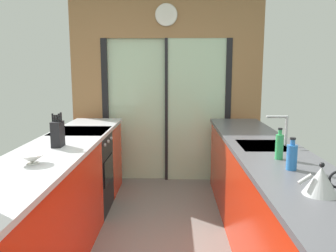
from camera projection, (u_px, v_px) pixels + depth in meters
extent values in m
cube|color=slate|center=(162.00, 240.00, 3.22)|extent=(5.04, 7.60, 0.02)
cube|color=olive|center=(166.00, 12.00, 4.61)|extent=(2.64, 0.08, 0.70)
cube|color=#B2D1AD|center=(137.00, 111.00, 4.86)|extent=(0.80, 0.02, 2.00)
cube|color=#B2D1AD|center=(196.00, 111.00, 4.80)|extent=(0.80, 0.02, 2.00)
cube|color=black|center=(106.00, 111.00, 4.84)|extent=(0.08, 0.10, 2.00)
cube|color=black|center=(227.00, 111.00, 4.81)|extent=(0.08, 0.10, 2.00)
cube|color=black|center=(166.00, 111.00, 4.83)|extent=(0.04, 0.10, 2.00)
cube|color=olive|center=(88.00, 111.00, 4.85)|extent=(0.42, 0.08, 2.00)
cube|color=olive|center=(245.00, 111.00, 4.81)|extent=(0.42, 0.08, 2.00)
cylinder|color=white|center=(166.00, 15.00, 4.56)|extent=(0.28, 0.03, 0.28)
torus|color=beige|center=(166.00, 15.00, 4.56)|extent=(0.30, 0.02, 0.30)
cube|color=red|center=(19.00, 244.00, 2.25)|extent=(0.58, 2.55, 0.88)
cube|color=red|center=(95.00, 158.00, 4.42)|extent=(0.58, 0.65, 0.88)
cube|color=#BCBCC1|center=(49.00, 153.00, 2.79)|extent=(0.62, 3.80, 0.04)
cube|color=red|center=(270.00, 208.00, 2.83)|extent=(0.58, 3.80, 0.88)
cube|color=#4C4C51|center=(273.00, 154.00, 2.76)|extent=(0.62, 3.80, 0.04)
cube|color=#B7BABC|center=(262.00, 148.00, 3.00)|extent=(0.40, 0.48, 0.05)
cylinder|color=#B7BABC|center=(286.00, 131.00, 2.97)|extent=(0.02, 0.02, 0.26)
cylinder|color=#B7BABC|center=(277.00, 117.00, 2.96)|extent=(0.18, 0.02, 0.02)
cube|color=black|center=(82.00, 173.00, 3.80)|extent=(0.58, 0.60, 0.88)
cube|color=black|center=(109.00, 170.00, 3.79)|extent=(0.01, 0.48, 0.28)
cube|color=black|center=(81.00, 132.00, 3.73)|extent=(0.58, 0.60, 0.03)
cylinder|color=#B7BABC|center=(105.00, 145.00, 3.56)|extent=(0.02, 0.04, 0.04)
cylinder|color=#B7BABC|center=(108.00, 141.00, 3.74)|extent=(0.02, 0.04, 0.04)
cylinder|color=#B7BABC|center=(111.00, 138.00, 3.92)|extent=(0.02, 0.04, 0.04)
cylinder|color=silver|center=(32.00, 163.00, 2.41)|extent=(0.09, 0.09, 0.01)
cone|color=silver|center=(32.00, 158.00, 2.41)|extent=(0.20, 0.20, 0.07)
cube|color=black|center=(58.00, 134.00, 2.93)|extent=(0.08, 0.14, 0.22)
cylinder|color=black|center=(53.00, 118.00, 2.91)|extent=(0.02, 0.02, 0.08)
cylinder|color=black|center=(55.00, 119.00, 2.91)|extent=(0.02, 0.02, 0.07)
cylinder|color=black|center=(57.00, 119.00, 2.91)|extent=(0.02, 0.02, 0.07)
cylinder|color=black|center=(59.00, 118.00, 2.91)|extent=(0.02, 0.02, 0.08)
cylinder|color=black|center=(61.00, 117.00, 2.91)|extent=(0.02, 0.02, 0.09)
cone|color=#B7BABC|center=(321.00, 181.00, 1.81)|extent=(0.18, 0.18, 0.15)
sphere|color=black|center=(322.00, 165.00, 1.79)|extent=(0.03, 0.03, 0.03)
cylinder|color=#B7BABC|center=(305.00, 179.00, 1.81)|extent=(0.08, 0.02, 0.07)
cylinder|color=#286BB7|center=(292.00, 158.00, 2.25)|extent=(0.07, 0.07, 0.17)
cylinder|color=#286BB7|center=(293.00, 142.00, 2.24)|extent=(0.03, 0.03, 0.04)
cylinder|color=black|center=(293.00, 138.00, 2.23)|extent=(0.04, 0.04, 0.01)
cylinder|color=#339E56|center=(279.00, 147.00, 2.52)|extent=(0.06, 0.06, 0.18)
cylinder|color=#339E56|center=(280.00, 132.00, 2.50)|extent=(0.03, 0.03, 0.04)
cylinder|color=black|center=(280.00, 129.00, 2.50)|extent=(0.03, 0.03, 0.01)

